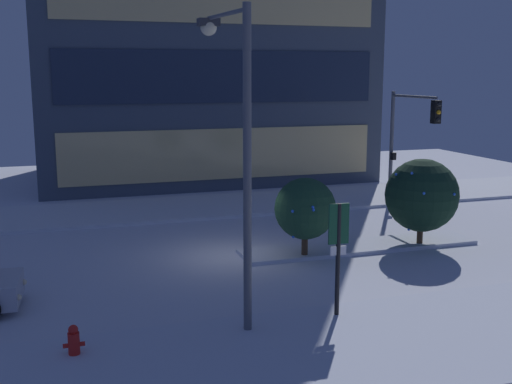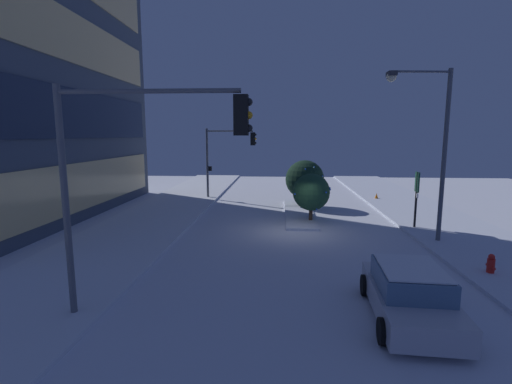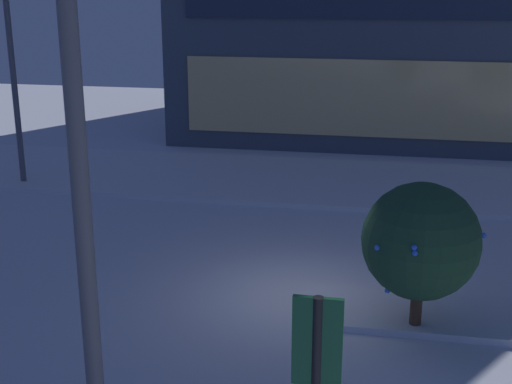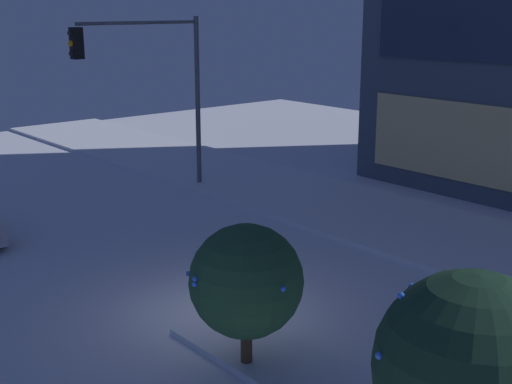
% 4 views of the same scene
% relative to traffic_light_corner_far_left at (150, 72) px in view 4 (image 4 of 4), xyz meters
% --- Properties ---
extents(ground, '(52.00, 52.00, 0.00)m').
position_rel_traffic_light_corner_far_left_xyz_m(ground, '(9.47, -4.52, -4.43)').
color(ground, silver).
extents(curb_strip_far, '(52.00, 5.20, 0.14)m').
position_rel_traffic_light_corner_far_left_xyz_m(curb_strip_far, '(9.47, 3.80, -4.36)').
color(curb_strip_far, silver).
rests_on(curb_strip_far, ground).
extents(traffic_light_corner_far_left, '(0.32, 5.10, 6.30)m').
position_rel_traffic_light_corner_far_left_xyz_m(traffic_light_corner_far_left, '(0.00, 0.00, 0.00)').
color(traffic_light_corner_far_left, '#565960').
rests_on(traffic_light_corner_far_left, ground).
extents(decorated_tree_median, '(2.69, 2.69, 3.30)m').
position_rel_traffic_light_corner_far_left_xyz_m(decorated_tree_median, '(16.43, -5.46, -2.48)').
color(decorated_tree_median, '#473323').
rests_on(decorated_tree_median, ground).
extents(decorated_tree_left_of_median, '(2.17, 2.17, 2.84)m').
position_rel_traffic_light_corner_far_left_xyz_m(decorated_tree_left_of_median, '(11.78, -5.52, -2.66)').
color(decorated_tree_left_of_median, '#473323').
rests_on(decorated_tree_left_of_median, ground).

